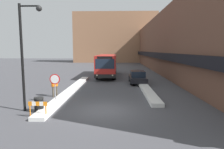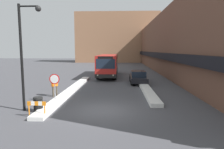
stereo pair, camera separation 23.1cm
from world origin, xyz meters
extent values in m
plane|color=#47474C|center=(0.00, 0.00, 0.00)|extent=(160.00, 160.00, 0.00)
cube|color=brown|center=(10.00, 24.00, 4.96)|extent=(5.00, 60.00, 9.91)
cube|color=black|center=(7.25, 24.00, 3.05)|extent=(0.50, 60.00, 0.90)
cube|color=#996B4C|center=(0.00, 52.86, 7.76)|extent=(26.00, 8.00, 15.51)
cube|color=silver|center=(-3.60, 6.14, 0.12)|extent=(0.90, 16.66, 0.23)
cube|color=silver|center=(3.60, 7.40, 0.15)|extent=(0.90, 13.43, 0.29)
cube|color=red|center=(-0.74, 17.01, 1.82)|extent=(2.64, 10.69, 2.71)
cube|color=black|center=(-0.74, 17.01, 0.71)|extent=(2.66, 10.71, 0.47)
cube|color=#192333|center=(-0.74, 17.01, 2.20)|extent=(2.67, 9.84, 0.75)
cube|color=#192333|center=(-0.74, 11.66, 2.23)|extent=(2.32, 0.03, 1.22)
cube|color=black|center=(-0.74, 11.66, 3.00)|extent=(1.85, 0.03, 0.28)
sphere|color=#F2EAC6|center=(-1.69, 11.65, 0.82)|extent=(0.20, 0.20, 0.20)
sphere|color=#F2EAC6|center=(0.21, 11.65, 0.82)|extent=(0.20, 0.20, 0.20)
cylinder|color=black|center=(-1.94, 13.70, 0.55)|extent=(0.28, 1.10, 1.10)
cylinder|color=black|center=(0.46, 13.70, 0.55)|extent=(0.28, 1.10, 1.10)
cylinder|color=black|center=(-1.94, 20.33, 0.55)|extent=(0.28, 1.10, 1.10)
cylinder|color=black|center=(0.46, 20.33, 0.55)|extent=(0.28, 1.10, 1.10)
cube|color=black|center=(3.20, 10.92, 0.54)|extent=(1.86, 4.56, 0.54)
cube|color=#192333|center=(3.20, 11.03, 1.14)|extent=(1.63, 2.51, 0.66)
cylinder|color=black|center=(4.05, 9.51, 0.34)|extent=(0.20, 0.68, 0.68)
cylinder|color=black|center=(2.35, 9.51, 0.34)|extent=(0.20, 0.68, 0.68)
cylinder|color=black|center=(4.05, 12.33, 0.34)|extent=(0.20, 0.68, 0.68)
cylinder|color=black|center=(2.35, 12.33, 0.34)|extent=(0.20, 0.68, 0.68)
cylinder|color=gray|center=(-3.80, 1.87, 1.08)|extent=(0.07, 0.07, 2.15)
cylinder|color=red|center=(-3.80, 1.85, 1.77)|extent=(0.76, 0.03, 0.76)
cylinder|color=white|center=(-3.80, 1.83, 1.77)|extent=(0.62, 0.02, 0.62)
cylinder|color=black|center=(-5.14, -0.26, 3.36)|extent=(0.16, 0.16, 6.71)
cylinder|color=black|center=(-4.54, -0.26, 6.56)|extent=(1.20, 0.10, 0.10)
sphere|color=black|center=(-3.94, -0.26, 6.41)|extent=(0.36, 0.36, 0.36)
cylinder|color=brown|center=(-4.55, 3.62, 0.45)|extent=(0.13, 0.13, 0.89)
cylinder|color=brown|center=(-4.32, 3.84, 0.45)|extent=(0.13, 0.13, 0.89)
cube|color=orange|center=(-4.44, 3.73, 1.23)|extent=(0.50, 0.50, 0.67)
sphere|color=#9E7556|center=(-4.44, 3.73, 1.68)|extent=(0.25, 0.25, 0.25)
cylinder|color=orange|center=(-4.61, 3.56, 1.19)|extent=(0.10, 0.10, 0.63)
cylinder|color=orange|center=(-4.26, 3.89, 1.19)|extent=(0.10, 0.10, 0.63)
cylinder|color=black|center=(-4.13, -0.46, 0.42)|extent=(0.56, 0.56, 0.85)
cylinder|color=black|center=(-4.13, -0.46, 0.90)|extent=(0.59, 0.59, 0.10)
cylinder|color=orange|center=(-4.25, -1.48, 0.35)|extent=(0.06, 0.06, 0.70)
cylinder|color=orange|center=(-3.32, -1.48, 0.35)|extent=(0.06, 0.06, 0.70)
cube|color=orange|center=(-4.22, -1.48, 0.82)|extent=(0.22, 0.04, 0.24)
cube|color=white|center=(-4.00, -1.48, 0.82)|extent=(0.22, 0.04, 0.24)
cube|color=orange|center=(-3.78, -1.48, 0.82)|extent=(0.22, 0.04, 0.24)
cube|color=white|center=(-3.56, -1.48, 0.82)|extent=(0.22, 0.04, 0.24)
cube|color=orange|center=(-3.34, -1.48, 0.82)|extent=(0.22, 0.04, 0.24)
camera|label=1|loc=(0.86, -12.59, 3.91)|focal=32.00mm
camera|label=2|loc=(1.09, -12.59, 3.91)|focal=32.00mm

